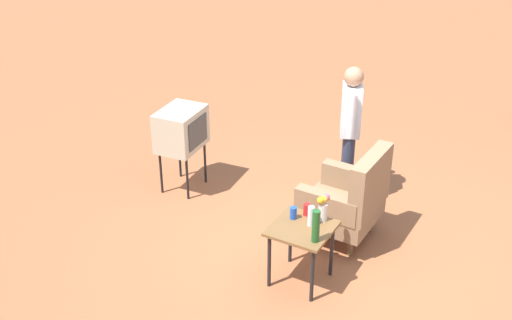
{
  "coord_description": "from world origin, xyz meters",
  "views": [
    {
      "loc": [
        5.15,
        2.0,
        3.94
      ],
      "look_at": [
        -0.28,
        -1.06,
        0.65
      ],
      "focal_mm": 44.51,
      "sensor_mm": 36.0,
      "label": 1
    }
  ],
  "objects_px": {
    "person_standing": "(350,126)",
    "bottle_short_clear": "(311,216)",
    "tv_on_stand": "(181,129)",
    "soda_can_red": "(307,209)",
    "side_table": "(302,235)",
    "bottle_wine_green": "(316,226)",
    "soda_can_blue": "(293,213)",
    "flower_vase": "(323,207)",
    "armchair": "(349,198)"
  },
  "relations": [
    {
      "from": "side_table",
      "to": "bottle_wine_green",
      "type": "height_order",
      "value": "bottle_wine_green"
    },
    {
      "from": "side_table",
      "to": "soda_can_red",
      "type": "xyz_separation_m",
      "value": [
        -0.21,
        -0.05,
        0.15
      ]
    },
    {
      "from": "soda_can_red",
      "to": "side_table",
      "type": "bearing_deg",
      "value": 14.42
    },
    {
      "from": "soda_can_red",
      "to": "bottle_wine_green",
      "type": "distance_m",
      "value": 0.45
    },
    {
      "from": "soda_can_blue",
      "to": "soda_can_red",
      "type": "relative_size",
      "value": 1.0
    },
    {
      "from": "soda_can_blue",
      "to": "person_standing",
      "type": "bearing_deg",
      "value": -177.27
    },
    {
      "from": "armchair",
      "to": "side_table",
      "type": "relative_size",
      "value": 1.71
    },
    {
      "from": "person_standing",
      "to": "armchair",
      "type": "bearing_deg",
      "value": 23.06
    },
    {
      "from": "side_table",
      "to": "soda_can_blue",
      "type": "relative_size",
      "value": 5.08
    },
    {
      "from": "person_standing",
      "to": "bottle_short_clear",
      "type": "xyz_separation_m",
      "value": [
        1.6,
        0.26,
        -0.22
      ]
    },
    {
      "from": "side_table",
      "to": "tv_on_stand",
      "type": "xyz_separation_m",
      "value": [
        -0.93,
        -2.03,
        0.25
      ]
    },
    {
      "from": "side_table",
      "to": "bottle_short_clear",
      "type": "height_order",
      "value": "bottle_short_clear"
    },
    {
      "from": "person_standing",
      "to": "soda_can_red",
      "type": "distance_m",
      "value": 1.48
    },
    {
      "from": "soda_can_blue",
      "to": "bottle_short_clear",
      "type": "height_order",
      "value": "bottle_short_clear"
    },
    {
      "from": "armchair",
      "to": "soda_can_blue",
      "type": "relative_size",
      "value": 8.69
    },
    {
      "from": "soda_can_blue",
      "to": "flower_vase",
      "type": "distance_m",
      "value": 0.29
    },
    {
      "from": "tv_on_stand",
      "to": "flower_vase",
      "type": "relative_size",
      "value": 3.89
    },
    {
      "from": "soda_can_red",
      "to": "person_standing",
      "type": "bearing_deg",
      "value": -173.74
    },
    {
      "from": "bottle_wine_green",
      "to": "flower_vase",
      "type": "distance_m",
      "value": 0.36
    },
    {
      "from": "tv_on_stand",
      "to": "bottle_short_clear",
      "type": "height_order",
      "value": "tv_on_stand"
    },
    {
      "from": "tv_on_stand",
      "to": "armchair",
      "type": "bearing_deg",
      "value": 88.86
    },
    {
      "from": "bottle_short_clear",
      "to": "bottle_wine_green",
      "type": "distance_m",
      "value": 0.27
    },
    {
      "from": "flower_vase",
      "to": "armchair",
      "type": "bearing_deg",
      "value": 179.73
    },
    {
      "from": "soda_can_red",
      "to": "bottle_short_clear",
      "type": "bearing_deg",
      "value": 36.67
    },
    {
      "from": "tv_on_stand",
      "to": "soda_can_red",
      "type": "height_order",
      "value": "tv_on_stand"
    },
    {
      "from": "bottle_wine_green",
      "to": "armchair",
      "type": "bearing_deg",
      "value": -175.43
    },
    {
      "from": "armchair",
      "to": "soda_can_red",
      "type": "height_order",
      "value": "armchair"
    },
    {
      "from": "soda_can_red",
      "to": "bottle_wine_green",
      "type": "bearing_deg",
      "value": 35.58
    },
    {
      "from": "bottle_wine_green",
      "to": "side_table",
      "type": "bearing_deg",
      "value": -125.65
    },
    {
      "from": "side_table",
      "to": "soda_can_blue",
      "type": "xyz_separation_m",
      "value": [
        -0.09,
        -0.14,
        0.15
      ]
    },
    {
      "from": "armchair",
      "to": "soda_can_blue",
      "type": "xyz_separation_m",
      "value": [
        0.79,
        -0.26,
        0.18
      ]
    },
    {
      "from": "armchair",
      "to": "side_table",
      "type": "xyz_separation_m",
      "value": [
        0.89,
        -0.12,
        0.03
      ]
    },
    {
      "from": "soda_can_blue",
      "to": "bottle_short_clear",
      "type": "distance_m",
      "value": 0.2
    },
    {
      "from": "bottle_short_clear",
      "to": "tv_on_stand",
      "type": "bearing_deg",
      "value": -112.47
    },
    {
      "from": "armchair",
      "to": "flower_vase",
      "type": "bearing_deg",
      "value": -0.27
    },
    {
      "from": "person_standing",
      "to": "flower_vase",
      "type": "xyz_separation_m",
      "value": [
        1.46,
        0.33,
        -0.17
      ]
    },
    {
      "from": "soda_can_blue",
      "to": "bottle_wine_green",
      "type": "xyz_separation_m",
      "value": [
        0.24,
        0.34,
        0.1
      ]
    },
    {
      "from": "tv_on_stand",
      "to": "soda_can_blue",
      "type": "bearing_deg",
      "value": 66.14
    },
    {
      "from": "side_table",
      "to": "tv_on_stand",
      "type": "height_order",
      "value": "tv_on_stand"
    },
    {
      "from": "bottle_short_clear",
      "to": "bottle_wine_green",
      "type": "relative_size",
      "value": 0.62
    },
    {
      "from": "person_standing",
      "to": "bottle_short_clear",
      "type": "relative_size",
      "value": 8.2
    },
    {
      "from": "tv_on_stand",
      "to": "person_standing",
      "type": "xyz_separation_m",
      "value": [
        -0.74,
        1.81,
        0.16
      ]
    },
    {
      "from": "soda_can_red",
      "to": "tv_on_stand",
      "type": "bearing_deg",
      "value": -109.99
    },
    {
      "from": "flower_vase",
      "to": "bottle_short_clear",
      "type": "bearing_deg",
      "value": -24.72
    },
    {
      "from": "bottle_short_clear",
      "to": "flower_vase",
      "type": "distance_m",
      "value": 0.16
    },
    {
      "from": "bottle_wine_green",
      "to": "person_standing",
      "type": "bearing_deg",
      "value": -167.11
    },
    {
      "from": "tv_on_stand",
      "to": "bottle_wine_green",
      "type": "relative_size",
      "value": 3.22
    },
    {
      "from": "soda_can_blue",
      "to": "flower_vase",
      "type": "bearing_deg",
      "value": 114.15
    },
    {
      "from": "armchair",
      "to": "bottle_wine_green",
      "type": "bearing_deg",
      "value": 4.57
    },
    {
      "from": "person_standing",
      "to": "tv_on_stand",
      "type": "bearing_deg",
      "value": -67.89
    }
  ]
}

